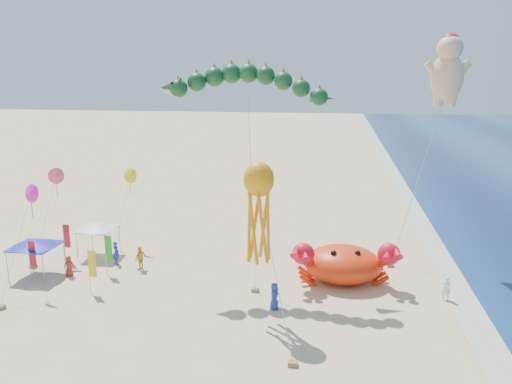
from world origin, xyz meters
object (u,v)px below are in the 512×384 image
(dragon_kite, at_px, (246,89))
(canopy_white, at_px, (98,227))
(octopus_kite, at_px, (259,205))
(cherub_kite, at_px, (448,68))
(canopy_blue, at_px, (35,244))
(crab_inflatable, at_px, (343,263))

(dragon_kite, xyz_separation_m, canopy_white, (-12.59, 1.74, -11.08))
(dragon_kite, distance_m, octopus_kite, 9.42)
(cherub_kite, xyz_separation_m, canopy_blue, (-29.60, -9.05, -12.48))
(crab_inflatable, xyz_separation_m, dragon_kite, (-7.08, 0.60, 12.09))
(dragon_kite, distance_m, canopy_blue, 19.02)
(dragon_kite, relative_size, cherub_kite, 0.85)
(canopy_blue, bearing_deg, canopy_white, 60.79)
(dragon_kite, height_order, canopy_blue, dragon_kite)
(dragon_kite, relative_size, octopus_kite, 1.54)
(cherub_kite, xyz_separation_m, canopy_white, (-27.01, -4.42, -12.48))
(cherub_kite, height_order, octopus_kite, cherub_kite)
(dragon_kite, distance_m, canopy_white, 16.87)
(dragon_kite, height_order, octopus_kite, dragon_kite)
(cherub_kite, relative_size, canopy_blue, 5.21)
(cherub_kite, relative_size, octopus_kite, 1.82)
(octopus_kite, bearing_deg, cherub_kite, 45.61)
(cherub_kite, relative_size, canopy_white, 5.84)
(cherub_kite, bearing_deg, octopus_kite, -134.39)
(crab_inflatable, bearing_deg, canopy_blue, -174.11)
(octopus_kite, height_order, canopy_white, octopus_kite)
(octopus_kite, xyz_separation_m, canopy_blue, (-17.14, 3.68, -4.62))
(octopus_kite, bearing_deg, canopy_blue, 167.89)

